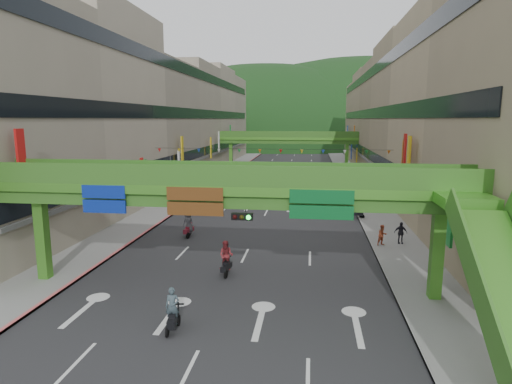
{
  "coord_description": "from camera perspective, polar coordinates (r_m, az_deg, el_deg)",
  "views": [
    {
      "loc": [
        4.45,
        -16.28,
        9.44
      ],
      "look_at": [
        0.0,
        18.0,
        3.5
      ],
      "focal_mm": 30.0,
      "sensor_mm": 36.0,
      "label": 1
    }
  ],
  "objects": [
    {
      "name": "building_row_left",
      "position": [
        70.28,
        -12.21,
        9.55
      ],
      "size": [
        12.8,
        95.0,
        19.0
      ],
      "color": "#9E937F",
      "rests_on": "ground"
    },
    {
      "name": "ground",
      "position": [
        19.33,
        -7.31,
        -19.55
      ],
      "size": [
        320.0,
        320.0,
        0.0
      ],
      "primitive_type": "plane",
      "color": "black",
      "rests_on": "ground"
    },
    {
      "name": "scooter_rider_mid",
      "position": [
        26.29,
        -3.99,
        -8.71
      ],
      "size": [
        0.96,
        1.6,
        2.17
      ],
      "color": "black",
      "rests_on": "ground"
    },
    {
      "name": "car_yellow",
      "position": [
        69.84,
        2.45,
        2.53
      ],
      "size": [
        1.94,
        4.1,
        1.35
      ],
      "primitive_type": "imported",
      "rotation": [
        0.0,
        0.0,
        -0.09
      ],
      "color": "gold",
      "rests_on": "ground"
    },
    {
      "name": "sidewalk_left",
      "position": [
        68.7,
        -5.68,
        1.86
      ],
      "size": [
        4.0,
        140.0,
        0.15
      ],
      "primitive_type": "cube",
      "color": "gray",
      "rests_on": "ground"
    },
    {
      "name": "car_silver",
      "position": [
        64.15,
        0.23,
        1.97
      ],
      "size": [
        2.02,
        4.73,
        1.52
      ],
      "primitive_type": "imported",
      "rotation": [
        0.0,
        0.0,
        -0.09
      ],
      "color": "#ACACB3",
      "rests_on": "ground"
    },
    {
      "name": "bunting_string",
      "position": [
        46.62,
        1.91,
        5.46
      ],
      "size": [
        26.0,
        0.36,
        0.47
      ],
      "color": "black",
      "rests_on": "ground"
    },
    {
      "name": "pedestrian_blue",
      "position": [
        57.17,
        12.68,
        0.94
      ],
      "size": [
        1.0,
        0.82,
        1.84
      ],
      "primitive_type": "imported",
      "rotation": [
        0.0,
        0.0,
        2.78
      ],
      "color": "#385466",
      "rests_on": "ground"
    },
    {
      "name": "building_row_right",
      "position": [
        67.84,
        19.99,
        9.19
      ],
      "size": [
        12.8,
        95.0,
        19.0
      ],
      "color": "gray",
      "rests_on": "ground"
    },
    {
      "name": "scooter_rider_near",
      "position": [
        20.16,
        -11.07,
        -15.32
      ],
      "size": [
        0.7,
        1.6,
        2.05
      ],
      "color": "black",
      "rests_on": "ground"
    },
    {
      "name": "sidewalk_right",
      "position": [
        67.26,
        12.92,
        1.5
      ],
      "size": [
        4.0,
        140.0,
        0.15
      ],
      "primitive_type": "cube",
      "color": "gray",
      "rests_on": "ground"
    },
    {
      "name": "scooter_rider_left",
      "position": [
        43.5,
        -8.69,
        -1.39
      ],
      "size": [
        1.17,
        1.58,
        2.21
      ],
      "color": "gray",
      "rests_on": "ground"
    },
    {
      "name": "road_slab",
      "position": [
        67.09,
        3.52,
        1.65
      ],
      "size": [
        18.0,
        140.0,
        0.02
      ],
      "primitive_type": "cube",
      "color": "#28282B",
      "rests_on": "ground"
    },
    {
      "name": "curb_left",
      "position": [
        68.29,
        -4.12,
        1.85
      ],
      "size": [
        0.2,
        140.0,
        0.18
      ],
      "primitive_type": "cube",
      "color": "#CC5959",
      "rests_on": "ground"
    },
    {
      "name": "pedestrian_red",
      "position": [
        33.22,
        16.48,
        -5.78
      ],
      "size": [
        0.93,
        0.85,
        1.54
      ],
      "primitive_type": "imported",
      "rotation": [
        0.0,
        0.0,
        0.44
      ],
      "color": "#C65431",
      "rests_on": "ground"
    },
    {
      "name": "hill_right",
      "position": [
        197.58,
        13.45,
        6.74
      ],
      "size": [
        208.0,
        176.0,
        128.0
      ],
      "primitive_type": "ellipsoid",
      "color": "#1C4419",
      "rests_on": "ground"
    },
    {
      "name": "pedestrian_dark",
      "position": [
        34.09,
        18.71,
        -5.41
      ],
      "size": [
        0.98,
        0.44,
        1.65
      ],
      "primitive_type": "imported",
      "rotation": [
        0.0,
        0.0,
        0.03
      ],
      "color": "#23212A",
      "rests_on": "ground"
    },
    {
      "name": "overpass_near",
      "position": [
        22.35,
        -1.79,
        -1.17
      ],
      "size": [
        28.0,
        12.27,
        7.1
      ],
      "color": "#4C9E2D",
      "rests_on": "ground"
    },
    {
      "name": "parked_scooter_row",
      "position": [
        47.13,
        12.56,
        -1.39
      ],
      "size": [
        1.6,
        11.55,
        1.08
      ],
      "color": "black",
      "rests_on": "ground"
    },
    {
      "name": "overpass_far",
      "position": [
        81.5,
        4.29,
        6.88
      ],
      "size": [
        28.0,
        2.2,
        7.1
      ],
      "color": "#4C9E2D",
      "rests_on": "ground"
    },
    {
      "name": "hill_left",
      "position": [
        177.6,
        1.1,
        6.7
      ],
      "size": [
        168.0,
        140.0,
        112.0
      ],
      "primitive_type": "ellipsoid",
      "color": "#1C4419",
      "rests_on": "ground"
    },
    {
      "name": "curb_right",
      "position": [
        67.09,
        11.3,
        1.55
      ],
      "size": [
        0.2,
        140.0,
        0.18
      ],
      "primitive_type": "cube",
      "color": "gray",
      "rests_on": "ground"
    },
    {
      "name": "scooter_rider_far",
      "position": [
        34.93,
        -8.99,
        -4.21
      ],
      "size": [
        0.96,
        1.59,
        2.13
      ],
      "color": "maroon",
      "rests_on": "ground"
    }
  ]
}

